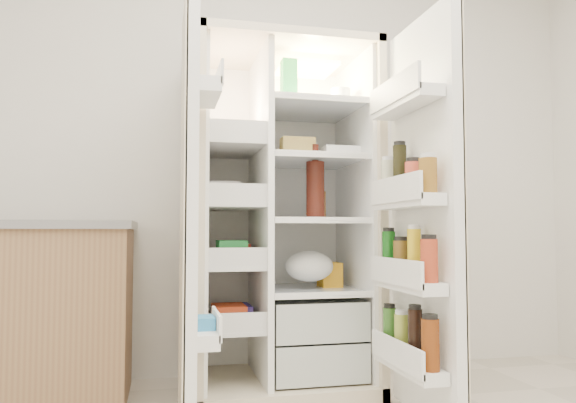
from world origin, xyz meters
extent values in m
cube|color=silver|center=(0.00, 2.00, 1.35)|extent=(4.00, 0.02, 2.70)
cube|color=beige|center=(0.00, 1.93, 0.90)|extent=(0.92, 0.04, 1.80)
cube|color=beige|center=(-0.44, 1.60, 0.90)|extent=(0.04, 0.70, 1.80)
cube|color=beige|center=(0.44, 1.60, 0.90)|extent=(0.04, 0.70, 1.80)
cube|color=beige|center=(0.00, 1.60, 1.78)|extent=(0.92, 0.70, 0.04)
cube|color=beige|center=(0.00, 1.60, 0.04)|extent=(0.92, 0.70, 0.08)
cube|color=white|center=(0.00, 1.90, 0.92)|extent=(0.84, 0.02, 1.68)
cube|color=white|center=(-0.41, 1.60, 0.92)|extent=(0.02, 0.62, 1.68)
cube|color=white|center=(0.41, 1.60, 0.92)|extent=(0.02, 0.62, 1.68)
cube|color=white|center=(-0.11, 1.60, 0.92)|extent=(0.03, 0.62, 1.68)
cube|color=#B4BDB8|center=(0.15, 1.58, 0.18)|extent=(0.47, 0.52, 0.19)
cube|color=#B4BDB8|center=(0.15, 1.58, 0.39)|extent=(0.47, 0.52, 0.19)
cube|color=#FFD18C|center=(0.15, 1.65, 1.72)|extent=(0.30, 0.30, 0.02)
cube|color=silver|center=(-0.27, 1.60, 0.35)|extent=(0.28, 0.58, 0.02)
cube|color=silver|center=(-0.27, 1.60, 0.65)|extent=(0.28, 0.58, 0.02)
cube|color=silver|center=(-0.27, 1.60, 0.95)|extent=(0.28, 0.58, 0.02)
cube|color=silver|center=(-0.27, 1.60, 1.25)|extent=(0.28, 0.58, 0.02)
cube|color=white|center=(0.15, 1.60, 0.52)|extent=(0.49, 0.58, 0.01)
cube|color=white|center=(0.15, 1.60, 0.88)|extent=(0.49, 0.58, 0.01)
cube|color=white|center=(0.15, 1.60, 1.20)|extent=(0.49, 0.58, 0.02)
cube|color=white|center=(0.15, 1.60, 1.48)|extent=(0.49, 0.58, 0.02)
cube|color=#C73E1C|center=(-0.27, 1.60, 0.41)|extent=(0.16, 0.20, 0.10)
cube|color=green|center=(-0.27, 1.60, 0.72)|extent=(0.14, 0.18, 0.12)
cube|color=silver|center=(-0.27, 1.60, 0.99)|extent=(0.20, 0.22, 0.07)
cube|color=orange|center=(-0.27, 1.60, 1.33)|extent=(0.15, 0.16, 0.14)
cube|color=#3D2E8A|center=(-0.27, 1.60, 0.40)|extent=(0.18, 0.20, 0.09)
cube|color=red|center=(-0.27, 1.60, 0.71)|extent=(0.14, 0.18, 0.10)
cube|color=white|center=(-0.27, 1.60, 1.02)|extent=(0.16, 0.16, 0.12)
sphere|color=orange|center=(0.03, 1.50, 0.12)|extent=(0.07, 0.07, 0.07)
sphere|color=orange|center=(0.12, 1.54, 0.12)|extent=(0.07, 0.07, 0.07)
sphere|color=orange|center=(0.22, 1.50, 0.12)|extent=(0.07, 0.07, 0.07)
sphere|color=orange|center=(0.08, 1.64, 0.12)|extent=(0.07, 0.07, 0.07)
ellipsoid|color=#447727|center=(0.15, 1.60, 0.40)|extent=(0.26, 0.24, 0.11)
cylinder|color=#3E140D|center=(0.16, 1.49, 1.04)|extent=(0.10, 0.10, 0.30)
cylinder|color=brown|center=(0.21, 1.58, 0.96)|extent=(0.05, 0.05, 0.15)
cube|color=#279146|center=(0.02, 1.50, 1.60)|extent=(0.08, 0.08, 0.22)
cylinder|color=white|center=(0.31, 1.52, 1.53)|extent=(0.10, 0.10, 0.09)
cylinder|color=#B9852A|center=(0.13, 1.68, 1.53)|extent=(0.07, 0.07, 0.09)
cube|color=white|center=(0.34, 1.51, 1.24)|extent=(0.26, 0.11, 0.06)
cube|color=#B39447|center=(0.08, 1.53, 1.26)|extent=(0.17, 0.10, 0.10)
ellipsoid|color=white|center=(0.15, 1.58, 0.61)|extent=(0.25, 0.23, 0.16)
cube|color=orange|center=(0.28, 1.63, 0.59)|extent=(0.11, 0.13, 0.13)
cube|color=white|center=(-0.50, 1.05, 0.90)|extent=(0.05, 0.40, 1.72)
cube|color=beige|center=(-0.53, 1.05, 0.90)|extent=(0.01, 0.40, 1.72)
cube|color=white|center=(-0.43, 1.05, 0.40)|extent=(0.09, 0.32, 0.06)
cube|color=white|center=(-0.43, 1.05, 1.40)|extent=(0.09, 0.32, 0.06)
cube|color=#338CCC|center=(-0.43, 1.05, 0.43)|extent=(0.07, 0.12, 0.10)
cube|color=white|center=(0.50, 0.96, 0.90)|extent=(0.05, 0.58, 1.72)
cube|color=beige|center=(0.52, 0.96, 0.90)|extent=(0.01, 0.58, 1.72)
cube|color=white|center=(0.41, 0.96, 0.26)|extent=(0.11, 0.50, 0.05)
cube|color=white|center=(0.41, 0.96, 0.60)|extent=(0.11, 0.50, 0.05)
cube|color=white|center=(0.41, 0.96, 0.95)|extent=(0.11, 0.50, 0.05)
cube|color=white|center=(0.41, 0.96, 1.38)|extent=(0.11, 0.50, 0.05)
cylinder|color=#6A2D0B|center=(0.41, 0.76, 0.39)|extent=(0.07, 0.07, 0.20)
cylinder|color=black|center=(0.41, 0.89, 0.40)|extent=(0.06, 0.06, 0.22)
cylinder|color=#96A637|center=(0.41, 1.02, 0.38)|extent=(0.06, 0.06, 0.18)
cylinder|color=#356B23|center=(0.41, 1.15, 0.38)|extent=(0.06, 0.06, 0.19)
cylinder|color=#A6351B|center=(0.41, 0.76, 0.71)|extent=(0.07, 0.07, 0.17)
cylinder|color=gold|center=(0.41, 0.89, 0.73)|extent=(0.06, 0.06, 0.21)
cylinder|color=brown|center=(0.41, 1.02, 0.70)|extent=(0.07, 0.07, 0.16)
cylinder|color=#145915|center=(0.41, 1.15, 0.72)|extent=(0.06, 0.06, 0.20)
cylinder|color=brown|center=(0.41, 0.76, 1.04)|extent=(0.07, 0.07, 0.14)
cylinder|color=#BC4630|center=(0.41, 0.89, 1.04)|extent=(0.07, 0.07, 0.14)
cylinder|color=black|center=(0.41, 1.02, 1.09)|extent=(0.06, 0.06, 0.23)
cylinder|color=beige|center=(0.41, 1.15, 1.06)|extent=(0.06, 0.06, 0.18)
cube|color=olive|center=(-1.35, 1.65, 0.42)|extent=(1.17, 0.60, 0.84)
cube|color=gray|center=(-1.35, 1.65, 0.86)|extent=(1.21, 0.64, 0.04)
camera|label=1|loc=(-0.61, -1.20, 0.82)|focal=34.00mm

